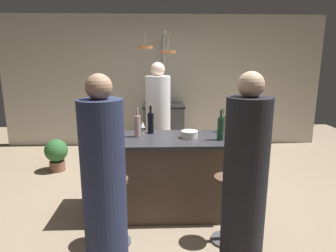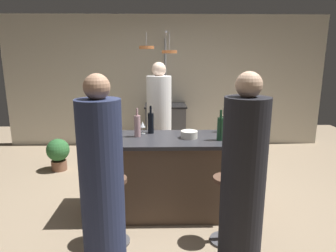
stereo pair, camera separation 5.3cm
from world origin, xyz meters
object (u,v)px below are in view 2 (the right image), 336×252
at_px(wine_bottle_green, 220,128).
at_px(wine_glass_near_right_guest, 143,125).
at_px(chef, 159,125).
at_px(wine_bottle_white, 224,123).
at_px(pepper_mill, 228,129).
at_px(guest_right, 243,184).
at_px(bar_stool_right, 226,207).
at_px(wine_bottle_dark, 151,122).
at_px(mixing_bowl_ceramic, 189,134).
at_px(stove_range, 165,127).
at_px(mixing_bowl_steel, 112,134).
at_px(bar_stool_left, 114,208).
at_px(wine_bottle_rose, 137,126).
at_px(guest_left, 102,186).
at_px(wine_glass_near_left_guest, 113,132).
at_px(potted_plant, 58,152).

xyz_separation_m(wine_bottle_green, wine_glass_near_right_guest, (-0.86, 0.30, -0.03)).
distance_m(chef, wine_bottle_white, 1.17).
xyz_separation_m(pepper_mill, wine_bottle_green, (-0.11, -0.08, 0.03)).
distance_m(guest_right, wine_glass_near_right_guest, 1.49).
bearing_deg(wine_bottle_green, bar_stool_right, -92.43).
bearing_deg(wine_bottle_white, wine_bottle_dark, -177.81).
xyz_separation_m(wine_glass_near_right_guest, mixing_bowl_ceramic, (0.53, -0.20, -0.06)).
distance_m(wine_bottle_white, mixing_bowl_ceramic, 0.52).
xyz_separation_m(stove_range, mixing_bowl_steel, (-0.65, -2.40, 0.48)).
distance_m(pepper_mill, wine_bottle_white, 0.28).
bearing_deg(bar_stool_left, wine_bottle_rose, 74.86).
bearing_deg(guest_left, guest_right, -0.43).
bearing_deg(wine_glass_near_left_guest, potted_plant, 127.42).
height_order(bar_stool_left, mixing_bowl_steel, mixing_bowl_steel).
relative_size(wine_bottle_dark, mixing_bowl_ceramic, 1.78).
distance_m(bar_stool_right, wine_glass_near_right_guest, 1.32).
distance_m(pepper_mill, mixing_bowl_ceramic, 0.44).
xyz_separation_m(chef, guest_right, (0.69, -2.09, -0.02)).
bearing_deg(wine_bottle_dark, wine_bottle_green, -23.22).
xyz_separation_m(guest_right, potted_plant, (-2.32, 2.35, -0.48)).
bearing_deg(mixing_bowl_ceramic, mixing_bowl_steel, 175.62).
xyz_separation_m(wine_bottle_rose, wine_glass_near_left_guest, (-0.24, -0.21, -0.02)).
bearing_deg(chef, wine_bottle_rose, -102.98).
xyz_separation_m(wine_bottle_dark, mixing_bowl_steel, (-0.44, -0.16, -0.10)).
xyz_separation_m(potted_plant, pepper_mill, (2.41, -1.38, 0.71)).
height_order(stove_range, wine_bottle_dark, wine_bottle_dark).
bearing_deg(guest_left, stove_range, 80.86).
bearing_deg(potted_plant, wine_glass_near_right_guest, -38.81).
bearing_deg(bar_stool_right, wine_glass_near_left_guest, 157.80).
relative_size(wine_bottle_white, mixing_bowl_steel, 2.00).
bearing_deg(bar_stool_right, wine_bottle_dark, 131.76).
relative_size(guest_right, wine_bottle_white, 5.76).
height_order(wine_glass_near_left_guest, mixing_bowl_steel, wine_glass_near_left_guest).
bearing_deg(pepper_mill, potted_plant, 150.23).
xyz_separation_m(guest_left, wine_glass_near_left_guest, (-0.04, 0.84, 0.23)).
relative_size(wine_bottle_green, wine_glass_near_left_guest, 2.29).
bearing_deg(potted_plant, wine_bottle_white, -24.44).
relative_size(guest_left, wine_bottle_dark, 5.06).
bearing_deg(mixing_bowl_steel, guest_left, -85.06).
distance_m(bar_stool_right, potted_plant, 3.01).
xyz_separation_m(guest_right, pepper_mill, (0.09, 0.97, 0.23)).
height_order(wine_bottle_green, mixing_bowl_ceramic, wine_bottle_green).
bearing_deg(chef, wine_bottle_green, -60.79).
distance_m(stove_range, guest_left, 3.51).
bearing_deg(bar_stool_right, stove_range, 99.97).
xyz_separation_m(chef, wine_bottle_green, (0.67, -1.20, 0.23)).
bearing_deg(guest_right, wine_glass_near_left_guest, 144.13).
bearing_deg(pepper_mill, wine_bottle_white, 88.41).
xyz_separation_m(bar_stool_right, potted_plant, (-2.28, 1.96, -0.08)).
distance_m(bar_stool_right, pepper_mill, 0.87).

